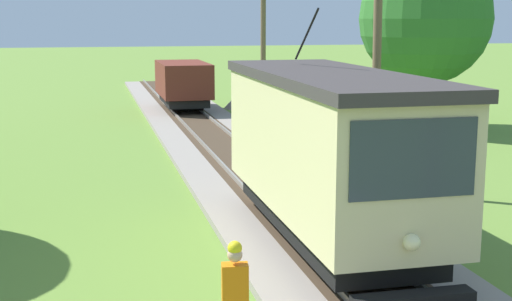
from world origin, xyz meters
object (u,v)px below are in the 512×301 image
object	(u,v)px
tree_left_far	(425,19)
gravel_pile	(245,97)
red_tram	(328,150)
utility_pole_far	(263,32)
track_worker	(235,294)
utility_pole_mid	(377,64)
freight_car	(183,83)

from	to	relation	value
tree_left_far	gravel_pile	bearing A→B (deg)	124.06
red_tram	utility_pole_far	bearing A→B (deg)	80.41
gravel_pile	tree_left_far	bearing A→B (deg)	-55.94
gravel_pile	track_worker	size ratio (longest dim) A/B	1.31
red_tram	track_worker	bearing A→B (deg)	-123.58
utility_pole_far	track_worker	distance (m)	23.29
red_tram	tree_left_far	size ratio (longest dim) A/B	1.10
utility_pole_mid	tree_left_far	bearing A→B (deg)	57.72
freight_car	utility_pole_mid	world-z (taller)	utility_pole_mid
gravel_pile	tree_left_far	world-z (taller)	tree_left_far
track_worker	gravel_pile	bearing A→B (deg)	-5.43
gravel_pile	red_tram	bearing A→B (deg)	-98.39
red_tram	track_worker	size ratio (longest dim) A/B	4.79
utility_pole_far	tree_left_far	distance (m)	7.18
utility_pole_far	utility_pole_mid	bearing A→B (deg)	-90.00
red_tram	gravel_pile	distance (m)	24.56
freight_car	utility_pole_mid	bearing A→B (deg)	-80.54
red_tram	utility_pole_mid	distance (m)	5.81
red_tram	tree_left_far	distance (m)	18.25
track_worker	red_tram	bearing A→B (deg)	-26.26
utility_pole_mid	gravel_pile	distance (m)	19.74
gravel_pile	tree_left_far	xyz separation A→B (m)	(6.08, -9.00, 4.23)
track_worker	tree_left_far	world-z (taller)	tree_left_far
red_tram	track_worker	world-z (taller)	red_tram
freight_car	gravel_pile	world-z (taller)	freight_car
utility_pole_far	gravel_pile	size ratio (longest dim) A/B	3.56
gravel_pile	track_worker	distance (m)	29.34
gravel_pile	freight_car	bearing A→B (deg)	-159.85
red_tram	freight_car	bearing A→B (deg)	90.01
gravel_pile	utility_pole_far	bearing A→B (deg)	-94.98
tree_left_far	utility_pole_far	bearing A→B (deg)	158.02
red_tram	utility_pole_mid	world-z (taller)	utility_pole_mid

